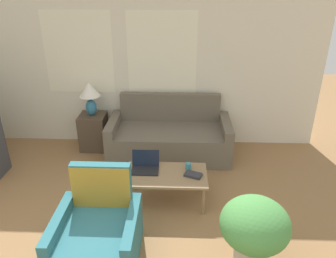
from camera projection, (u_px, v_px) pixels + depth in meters
The scene contains 10 objects.
wall_back at pixel (126, 68), 5.32m from camera, with size 6.33×0.06×2.60m.
couch at pixel (169, 138), 5.31m from camera, with size 1.92×0.89×0.93m.
armchair at pixel (98, 234), 3.34m from camera, with size 0.83×0.83×0.91m.
side_table at pixel (94, 132), 5.47m from camera, with size 0.42×0.42×0.60m.
table_lamp at pixel (90, 94), 5.20m from camera, with size 0.34×0.34×0.55m.
coffee_table at pixel (166, 177), 4.11m from camera, with size 1.02×0.58×0.41m.
laptop at pixel (145, 166), 4.17m from camera, with size 0.35×0.27×0.23m.
cup_navy at pixel (188, 166), 4.17m from camera, with size 0.07×0.07×0.09m.
book_red at pixel (193, 175), 4.04m from camera, with size 0.24×0.19×0.04m.
potted_plant at pixel (254, 227), 3.16m from camera, with size 0.68×0.68×0.75m.
Camera 1 is at (0.89, -1.77, 2.65)m, focal length 35.00 mm.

